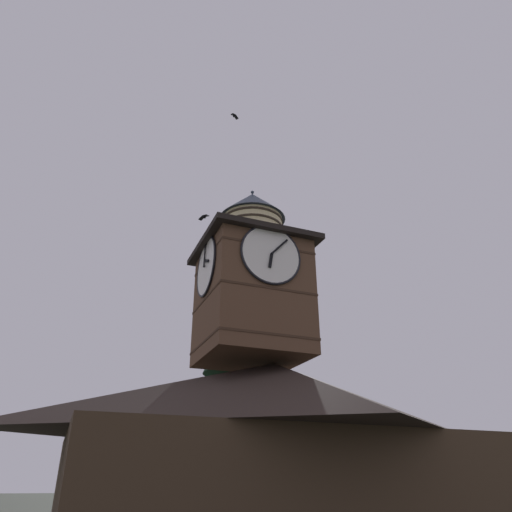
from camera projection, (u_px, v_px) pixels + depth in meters
building_main at (275, 449)px, 17.95m from camera, size 15.72×10.91×6.77m
clock_tower at (252, 281)px, 20.69m from camera, size 4.85×4.85×8.32m
pine_tree_behind at (235, 409)px, 25.36m from camera, size 6.98×6.98×14.98m
moon at (212, 395)px, 63.34m from camera, size 1.44×1.44×1.44m
flying_bird_high at (235, 116)px, 24.30m from camera, size 0.49×0.39×0.12m
flying_bird_low at (204, 217)px, 24.15m from camera, size 0.44×0.70×0.15m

